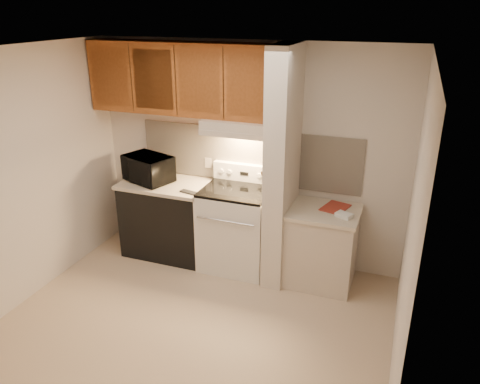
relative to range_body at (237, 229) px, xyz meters
The scene contains 50 objects.
floor 1.24m from the range_body, 90.00° to the right, with size 3.60×3.60×0.00m, color #CAAE8F.
ceiling 2.34m from the range_body, 90.00° to the right, with size 3.60×3.60×0.00m, color white.
wall_back 0.86m from the range_body, 90.00° to the left, with size 3.60×0.02×2.50m, color beige.
wall_left 2.28m from the range_body, 147.31° to the right, with size 0.02×3.00×2.50m, color beige.
wall_right 2.28m from the range_body, 32.69° to the right, with size 0.02×3.00×2.50m, color beige.
backsplash 0.84m from the range_body, 90.00° to the left, with size 2.60×0.02×0.63m, color beige.
range_body is the anchor object (origin of this frame).
oven_window 0.32m from the range_body, 90.00° to the right, with size 0.50×0.01×0.30m, color black.
oven_handle 0.44m from the range_body, 90.00° to the right, with size 0.02×0.02×0.65m, color silver.
cooktop 0.48m from the range_body, ahead, with size 0.74×0.64×0.03m, color black.
range_backguard 0.66m from the range_body, 90.00° to the left, with size 0.76×0.08×0.20m, color silver.
range_display 0.64m from the range_body, 90.00° to the left, with size 0.10×0.01×0.04m, color black.
range_knob_left_outer 0.70m from the range_body, 139.40° to the left, with size 0.05×0.05×0.02m, color silver.
range_knob_left_inner 0.66m from the range_body, 126.87° to the left, with size 0.05×0.05×0.02m, color silver.
range_knob_right_inner 0.66m from the range_body, 53.13° to the left, with size 0.05×0.05×0.02m, color silver.
range_knob_right_outer 0.70m from the range_body, 40.60° to the left, with size 0.05×0.05×0.02m, color silver.
dishwasher_front 0.88m from the range_body, behind, with size 1.00×0.63×0.87m, color black.
left_countertop 0.98m from the range_body, behind, with size 1.04×0.67×0.04m, color beige.
spoon_rest 0.69m from the range_body, 158.40° to the right, with size 0.23×0.07×0.02m, color black.
teal_jar 1.13m from the range_body, behind, with size 0.09×0.09×0.10m, color #306B61.
outlet 0.86m from the range_body, 146.31° to the left, with size 0.08×0.01×0.12m, color #C2B2A1.
microwave 1.25m from the range_body, behind, with size 0.55×0.37×0.31m, color black.
partition_pillar 0.94m from the range_body, ahead, with size 0.22×0.70×2.50m, color beige.
pillar_trim 0.93m from the range_body, ahead, with size 0.01×0.70×0.04m, color #954E20.
knife_strip 0.95m from the range_body, ahead, with size 0.02×0.42×0.04m, color black.
knife_blade_a 0.87m from the range_body, 29.37° to the right, with size 0.01×0.04×0.16m, color silver.
knife_handle_a 1.01m from the range_body, 30.35° to the right, with size 0.02×0.02×0.10m, color black.
knife_blade_b 0.85m from the range_body, 19.06° to the right, with size 0.01×0.04×0.18m, color silver.
knife_handle_b 0.99m from the range_body, 18.40° to the right, with size 0.02×0.02×0.10m, color black.
knife_blade_c 0.83m from the range_body, 10.02° to the right, with size 0.01×0.04×0.20m, color silver.
knife_handle_c 0.99m from the range_body, ahead, with size 0.02×0.02×0.10m, color black.
knife_blade_d 0.85m from the range_body, ahead, with size 0.01×0.04×0.16m, color silver.
knife_handle_d 0.99m from the range_body, ahead, with size 0.02×0.02×0.10m, color black.
knife_blade_e 0.84m from the range_body, 14.86° to the left, with size 0.01×0.04×0.18m, color silver.
knife_handle_e 0.99m from the range_body, 15.92° to the left, with size 0.02×0.02×0.10m, color black.
oven_mitt 0.82m from the range_body, 23.58° to the left, with size 0.03×0.11×0.26m, color gray.
right_cab_base 0.97m from the range_body, ahead, with size 0.70×0.60×0.81m, color #C2B2A1.
right_countertop 1.04m from the range_body, ahead, with size 0.74×0.64×0.04m, color beige.
red_folder 1.14m from the range_body, ahead, with size 0.23×0.32×0.01m, color maroon.
white_box 1.26m from the range_body, ahead, with size 0.16×0.11×0.04m, color white.
range_hood 1.17m from the range_body, 90.00° to the left, with size 0.78×0.44×0.15m, color #C2B2A1.
hood_lip 1.12m from the range_body, 90.00° to the right, with size 0.78×0.04×0.06m, color #C2B2A1.
upper_cabinets 1.77m from the range_body, 166.16° to the left, with size 2.18×0.33×0.77m, color #954E20.
cab_door_a 2.22m from the range_body, behind, with size 0.46×0.01×0.63m, color #954E20.
cab_gap_a 2.04m from the range_body, behind, with size 0.01×0.01×0.73m, color black.
cab_door_b 1.89m from the range_body, behind, with size 0.46×0.01×0.63m, color #954E20.
cab_gap_b 1.77m from the range_body, behind, with size 0.01×0.01×0.73m, color black.
cab_door_c 1.68m from the range_body, behind, with size 0.46×0.01×0.63m, color #954E20.
cab_gap_c 1.63m from the range_body, behind, with size 0.01×0.01×0.73m, color black.
cab_door_d 1.63m from the range_body, ahead, with size 0.46×0.01×0.63m, color #954E20.
Camera 1 is at (1.68, -3.31, 2.83)m, focal length 35.00 mm.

